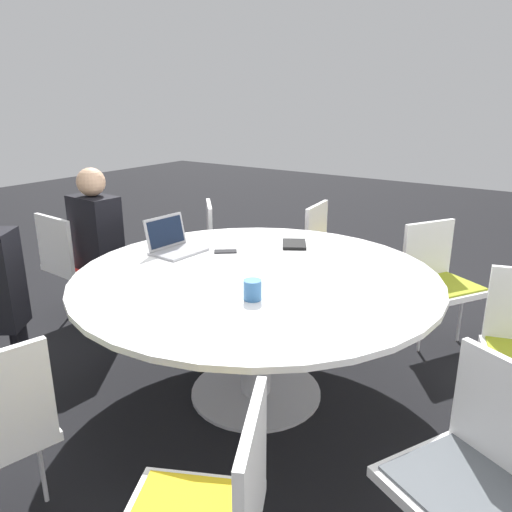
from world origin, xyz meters
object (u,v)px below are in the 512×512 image
(chair_8, at_px, (226,244))
(spiral_notebook, at_px, (294,244))
(person_0, at_px, (98,237))
(coffee_cup, at_px, (252,290))
(chair_0, at_px, (72,259))
(chair_6, at_px, (439,275))
(laptop, at_px, (173,243))
(chair_4, at_px, (477,466))
(cell_phone, at_px, (225,251))
(chair_7, at_px, (330,248))

(chair_8, height_order, spiral_notebook, chair_8)
(chair_8, height_order, person_0, person_0)
(chair_8, xyz_separation_m, coffee_cup, (1.31, 1.19, 0.29))
(chair_8, xyz_separation_m, person_0, (0.89, -0.47, 0.19))
(chair_0, xyz_separation_m, chair_6, (-1.21, 2.37, 0.00))
(laptop, xyz_separation_m, coffee_cup, (0.35, 0.85, -0.00))
(chair_0, relative_size, spiral_notebook, 3.32)
(laptop, relative_size, coffee_cup, 3.26)
(coffee_cup, bearing_deg, chair_6, 163.32)
(chair_6, xyz_separation_m, coffee_cup, (1.56, -0.47, 0.29))
(person_0, relative_size, laptop, 3.77)
(chair_8, relative_size, laptop, 2.67)
(chair_4, height_order, chair_6, same)
(chair_4, distance_m, laptop, 2.06)
(chair_8, relative_size, cell_phone, 5.59)
(chair_4, distance_m, person_0, 2.85)
(chair_0, bearing_deg, laptop, 3.67)
(coffee_cup, xyz_separation_m, cell_phone, (-0.52, -0.57, -0.05))
(chair_6, xyz_separation_m, laptop, (1.21, -1.32, 0.30))
(chair_6, height_order, coffee_cup, chair_6)
(chair_6, distance_m, chair_8, 1.68)
(chair_6, height_order, chair_7, same)
(person_0, distance_m, coffee_cup, 1.72)
(chair_4, bearing_deg, chair_6, -44.28)
(chair_4, xyz_separation_m, person_0, (-0.68, -2.76, 0.19))
(chair_8, bearing_deg, chair_4, 13.28)
(chair_4, relative_size, cell_phone, 5.59)
(person_0, distance_m, cell_phone, 1.09)
(chair_4, height_order, chair_8, same)
(chair_4, xyz_separation_m, chair_7, (-1.97, -1.53, 0.00))
(chair_8, bearing_deg, person_0, -69.90)
(person_0, relative_size, cell_phone, 7.88)
(chair_0, xyz_separation_m, laptop, (-0.00, 1.06, 0.30))
(chair_6, distance_m, chair_7, 0.91)
(person_0, bearing_deg, chair_0, -161.00)
(chair_0, bearing_deg, coffee_cup, -6.83)
(chair_0, distance_m, laptop, 1.10)
(coffee_cup, distance_m, cell_phone, 0.78)
(chair_8, height_order, laptop, laptop)
(laptop, bearing_deg, chair_7, -13.77)
(chair_4, xyz_separation_m, spiral_notebook, (-1.15, -1.39, 0.25))
(chair_7, bearing_deg, coffee_cup, 7.34)
(laptop, distance_m, spiral_notebook, 0.77)
(chair_4, xyz_separation_m, cell_phone, (-0.79, -1.67, 0.25))
(chair_7, distance_m, laptop, 1.45)
(spiral_notebook, bearing_deg, chair_8, -115.10)
(chair_0, bearing_deg, chair_7, 46.04)
(chair_8, relative_size, coffee_cup, 8.72)
(chair_4, height_order, person_0, person_0)
(chair_7, relative_size, coffee_cup, 8.72)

